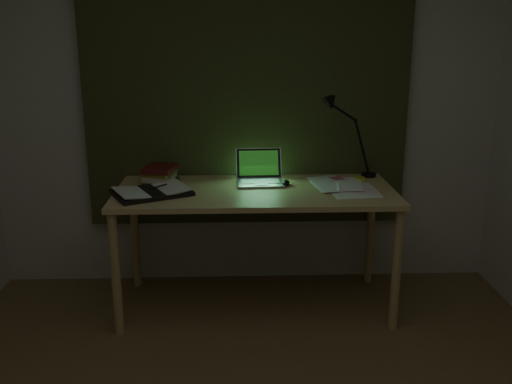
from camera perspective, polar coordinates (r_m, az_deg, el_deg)
wall_back at (r=3.96m, az=-0.91°, el=8.31°), size 3.50×0.00×2.50m
curtain at (r=3.90m, az=-0.91°, el=11.15°), size 2.20×0.06×2.00m
desk at (r=3.73m, az=-0.07°, el=-5.70°), size 1.76×0.77×0.80m
laptop at (r=3.69m, az=0.45°, el=2.42°), size 0.32×0.36×0.22m
open_textbook at (r=3.54m, az=-10.39°, el=0.05°), size 0.54×0.48×0.04m
book_stack at (r=3.78m, az=-9.52°, el=1.74°), size 0.22×0.25×0.12m
loose_papers at (r=3.68m, az=8.56°, el=0.59°), size 0.42×0.43×0.02m
mouse at (r=3.70m, az=2.96°, el=0.93°), size 0.06×0.09×0.03m
sticky_yellow at (r=3.89m, az=10.34°, el=1.32°), size 0.07×0.07×0.01m
sticky_pink at (r=3.85m, az=8.09°, el=1.28°), size 0.10×0.10×0.02m
desk_lamp at (r=3.94m, az=11.39°, el=5.37°), size 0.38×0.30×0.54m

